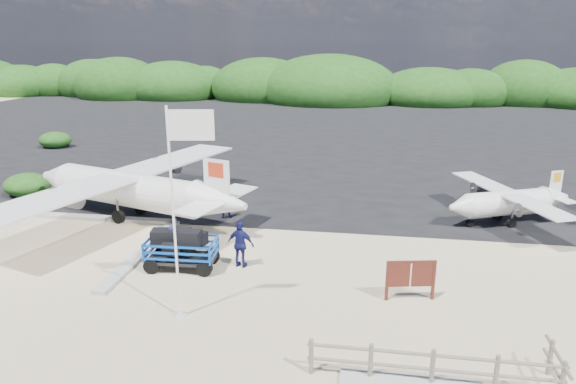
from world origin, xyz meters
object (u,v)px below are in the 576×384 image
(baggage_cart, at_px, (183,268))
(crew_a, at_px, (173,245))
(signboard, at_px, (409,300))
(crew_b, at_px, (224,202))
(aircraft_large, at_px, (491,150))
(flagpole, at_px, (180,316))
(aircraft_small, at_px, (184,128))
(crew_c, at_px, (241,244))

(baggage_cart, distance_m, crew_a, 0.93)
(signboard, relative_size, crew_b, 1.10)
(signboard, relative_size, aircraft_large, 0.12)
(signboard, bearing_deg, aircraft_large, 61.55)
(signboard, xyz_separation_m, crew_a, (-8.62, 1.37, 0.79))
(baggage_cart, relative_size, flagpole, 0.42)
(aircraft_small, bearing_deg, crew_a, 86.94)
(baggage_cart, relative_size, crew_b, 1.75)
(crew_a, distance_m, crew_c, 2.56)
(flagpole, xyz_separation_m, aircraft_small, (-11.96, 33.14, 0.00))
(crew_a, xyz_separation_m, crew_b, (0.45, 5.46, -0.01))
(crew_a, height_order, crew_c, crew_c)
(crew_b, bearing_deg, baggage_cart, 78.64)
(crew_a, bearing_deg, baggage_cart, 160.43)
(aircraft_small, bearing_deg, flagpole, 87.39)
(flagpole, height_order, crew_a, flagpole)
(crew_c, distance_m, aircraft_large, 27.21)
(crew_a, height_order, crew_b, crew_a)
(crew_a, relative_size, crew_b, 1.01)
(crew_c, bearing_deg, aircraft_small, -54.91)
(flagpole, bearing_deg, crew_a, 113.56)
(signboard, bearing_deg, crew_b, 128.99)
(aircraft_large, bearing_deg, baggage_cart, 74.14)
(baggage_cart, distance_m, crew_b, 5.75)
(crew_c, distance_m, aircraft_small, 32.10)
(baggage_cart, xyz_separation_m, crew_a, (-0.42, 0.24, 0.79))
(flagpole, xyz_separation_m, crew_a, (-1.55, 3.55, 0.79))
(baggage_cart, distance_m, flagpole, 3.50)
(flagpole, bearing_deg, aircraft_large, 61.31)
(flagpole, distance_m, crew_a, 3.95)
(baggage_cart, bearing_deg, crew_b, 87.17)
(baggage_cart, xyz_separation_m, crew_c, (2.13, 0.49, 0.91))
(aircraft_large, distance_m, aircraft_small, 27.49)
(aircraft_small, bearing_deg, aircraft_large, 145.04)
(baggage_cart, bearing_deg, signboard, -10.40)
(crew_b, bearing_deg, signboard, 129.05)
(flagpole, relative_size, crew_b, 4.14)
(signboard, height_order, aircraft_small, aircraft_small)
(signboard, relative_size, crew_c, 0.95)
(signboard, distance_m, crew_a, 8.77)
(crew_a, height_order, aircraft_small, crew_a)
(signboard, xyz_separation_m, aircraft_small, (-19.04, 30.97, 0.00))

